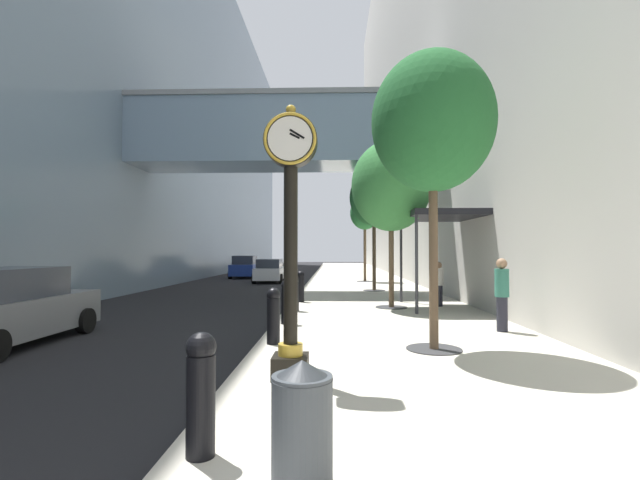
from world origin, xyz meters
TOP-DOWN VIEW (x-y plane):
  - ground_plane at (0.00, 27.00)m, footprint 110.00×110.00m
  - sidewalk_right at (3.29, 30.00)m, footprint 6.57×80.00m
  - building_block_left at (-12.66, 29.92)m, footprint 24.13×80.00m
  - building_block_right at (11.07, 30.00)m, footprint 9.00×80.00m
  - street_clock at (0.98, 5.91)m, footprint 0.84×0.55m
  - bollard_nearest at (0.37, 3.26)m, footprint 0.29×0.29m
  - bollard_third at (0.37, 8.40)m, footprint 0.29×0.29m
  - bollard_fourth at (0.37, 10.97)m, footprint 0.29×0.29m
  - bollard_fifth at (0.37, 13.54)m, footprint 0.29×0.29m
  - bollard_sixth at (0.37, 16.11)m, footprint 0.29×0.29m
  - street_tree_near at (3.66, 7.97)m, footprint 2.47×2.47m
  - street_tree_mid_near at (3.66, 14.52)m, footprint 2.77×2.77m
  - street_tree_mid_far at (3.66, 21.06)m, footprint 2.43×2.43m
  - street_tree_far at (3.66, 27.61)m, footprint 1.90×1.90m
  - trash_bin at (1.39, 2.77)m, footprint 0.53×0.53m
  - pedestrian_walking at (5.78, 10.02)m, footprint 0.41×0.41m
  - pedestrian_by_clock at (5.39, 14.91)m, footprint 0.42×0.42m
  - storefront_awning at (5.33, 14.60)m, footprint 2.40×3.60m
  - car_grey_near at (-5.56, 8.62)m, footprint 1.94×4.47m
  - car_white_mid at (-2.63, 28.68)m, footprint 1.99×4.23m
  - car_blue_far at (-5.26, 33.39)m, footprint 2.13×4.30m

SIDE VIEW (x-z plane):
  - ground_plane at x=0.00m, z-range 0.00..0.00m
  - sidewalk_right at x=3.29m, z-range 0.00..0.14m
  - trash_bin at x=1.39m, z-range 0.15..1.20m
  - car_white_mid at x=-2.63m, z-range -0.02..1.54m
  - bollard_nearest at x=0.37m, z-range 0.17..1.36m
  - bollard_third at x=0.37m, z-range 0.17..1.36m
  - bollard_fourth at x=0.37m, z-range 0.17..1.36m
  - bollard_fifth at x=0.37m, z-range 0.17..1.36m
  - bollard_sixth at x=0.37m, z-range 0.17..1.36m
  - car_blue_far at x=-5.26m, z-range -0.03..1.70m
  - car_grey_near at x=-5.56m, z-range -0.03..1.71m
  - pedestrian_by_clock at x=5.39m, z-range 0.18..1.75m
  - pedestrian_walking at x=5.78m, z-range 0.20..1.99m
  - street_clock at x=0.98m, z-range 0.34..4.62m
  - storefront_awning at x=5.33m, z-range 1.63..4.93m
  - street_tree_mid_near at x=3.66m, z-range 1.45..7.29m
  - street_tree_far at x=3.66m, z-range 1.75..7.27m
  - street_tree_near at x=3.66m, z-range 1.70..7.71m
  - street_tree_mid_far at x=3.66m, z-range 1.72..7.74m
  - building_block_left at x=-12.66m, z-range -0.05..27.51m
  - building_block_right at x=11.07m, z-range 0.00..35.32m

